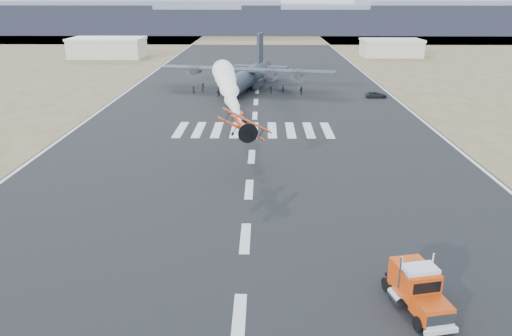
{
  "coord_description": "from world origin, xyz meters",
  "views": [
    {
      "loc": [
        1.64,
        -28.85,
        21.23
      ],
      "look_at": [
        0.85,
        19.96,
        4.0
      ],
      "focal_mm": 35.0,
      "sensor_mm": 36.0,
      "label": 1
    }
  ],
  "objects_px": {
    "hangar_left": "(108,47)",
    "semi_truck": "(417,288)",
    "crew_g": "(240,87)",
    "transport_aircraft": "(249,75)",
    "crew_c": "(255,91)",
    "crew_h": "(271,90)",
    "aerobatic_biplane": "(243,125)",
    "crew_d": "(301,90)",
    "crew_a": "(283,89)",
    "crew_e": "(194,90)",
    "crew_b": "(203,87)",
    "support_vehicle": "(376,95)",
    "hangar_right": "(391,48)",
    "crew_f": "(219,92)"
  },
  "relations": [
    {
      "from": "crew_a",
      "to": "crew_e",
      "type": "height_order",
      "value": "crew_a"
    },
    {
      "from": "crew_a",
      "to": "crew_e",
      "type": "distance_m",
      "value": 19.98
    },
    {
      "from": "support_vehicle",
      "to": "crew_c",
      "type": "bearing_deg",
      "value": 82.54
    },
    {
      "from": "crew_a",
      "to": "crew_h",
      "type": "distance_m",
      "value": 2.99
    },
    {
      "from": "crew_a",
      "to": "crew_e",
      "type": "xyz_separation_m",
      "value": [
        -19.95,
        -1.12,
        -0.08
      ]
    },
    {
      "from": "hangar_left",
      "to": "crew_c",
      "type": "distance_m",
      "value": 83.39
    },
    {
      "from": "crew_h",
      "to": "aerobatic_biplane",
      "type": "bearing_deg",
      "value": -15.86
    },
    {
      "from": "crew_e",
      "to": "crew_g",
      "type": "bearing_deg",
      "value": -75.57
    },
    {
      "from": "support_vehicle",
      "to": "aerobatic_biplane",
      "type": "bearing_deg",
      "value": 148.58
    },
    {
      "from": "aerobatic_biplane",
      "to": "crew_e",
      "type": "height_order",
      "value": "aerobatic_biplane"
    },
    {
      "from": "transport_aircraft",
      "to": "crew_b",
      "type": "distance_m",
      "value": 11.24
    },
    {
      "from": "crew_a",
      "to": "crew_f",
      "type": "distance_m",
      "value": 14.81
    },
    {
      "from": "crew_g",
      "to": "transport_aircraft",
      "type": "bearing_deg",
      "value": 12.84
    },
    {
      "from": "crew_e",
      "to": "crew_h",
      "type": "distance_m",
      "value": 17.17
    },
    {
      "from": "transport_aircraft",
      "to": "crew_b",
      "type": "xyz_separation_m",
      "value": [
        -10.22,
        -4.19,
        -2.09
      ]
    },
    {
      "from": "semi_truck",
      "to": "hangar_right",
      "type": "bearing_deg",
      "value": 65.18
    },
    {
      "from": "hangar_left",
      "to": "semi_truck",
      "type": "bearing_deg",
      "value": -65.8
    },
    {
      "from": "crew_c",
      "to": "crew_b",
      "type": "bearing_deg",
      "value": 178.48
    },
    {
      "from": "hangar_left",
      "to": "aerobatic_biplane",
      "type": "bearing_deg",
      "value": -65.99
    },
    {
      "from": "crew_h",
      "to": "crew_f",
      "type": "bearing_deg",
      "value": -84.0
    },
    {
      "from": "aerobatic_biplane",
      "to": "crew_c",
      "type": "bearing_deg",
      "value": 81.48
    },
    {
      "from": "support_vehicle",
      "to": "crew_g",
      "type": "xyz_separation_m",
      "value": [
        -29.34,
        7.35,
        0.26
      ]
    },
    {
      "from": "hangar_right",
      "to": "crew_a",
      "type": "bearing_deg",
      "value": -120.65
    },
    {
      "from": "aerobatic_biplane",
      "to": "support_vehicle",
      "type": "height_order",
      "value": "aerobatic_biplane"
    },
    {
      "from": "crew_b",
      "to": "crew_g",
      "type": "relative_size",
      "value": 1.06
    },
    {
      "from": "support_vehicle",
      "to": "crew_a",
      "type": "bearing_deg",
      "value": 72.89
    },
    {
      "from": "crew_c",
      "to": "crew_h",
      "type": "xyz_separation_m",
      "value": [
        3.53,
        1.71,
        -0.11
      ]
    },
    {
      "from": "crew_f",
      "to": "aerobatic_biplane",
      "type": "bearing_deg",
      "value": -76.77
    },
    {
      "from": "transport_aircraft",
      "to": "crew_f",
      "type": "distance_m",
      "value": 11.91
    },
    {
      "from": "transport_aircraft",
      "to": "crew_b",
      "type": "bearing_deg",
      "value": -144.76
    },
    {
      "from": "aerobatic_biplane",
      "to": "crew_d",
      "type": "xyz_separation_m",
      "value": [
        10.77,
        49.75,
        -4.94
      ]
    },
    {
      "from": "semi_truck",
      "to": "crew_d",
      "type": "height_order",
      "value": "semi_truck"
    },
    {
      "from": "hangar_left",
      "to": "transport_aircraft",
      "type": "height_order",
      "value": "transport_aircraft"
    },
    {
      "from": "crew_b",
      "to": "crew_g",
      "type": "bearing_deg",
      "value": -106.31
    },
    {
      "from": "transport_aircraft",
      "to": "crew_e",
      "type": "relative_size",
      "value": 24.96
    },
    {
      "from": "crew_f",
      "to": "crew_h",
      "type": "relative_size",
      "value": 1.09
    },
    {
      "from": "semi_truck",
      "to": "crew_h",
      "type": "relative_size",
      "value": 4.89
    },
    {
      "from": "support_vehicle",
      "to": "crew_a",
      "type": "xyz_separation_m",
      "value": [
        -19.66,
        5.38,
        0.26
      ]
    },
    {
      "from": "semi_truck",
      "to": "support_vehicle",
      "type": "distance_m",
      "value": 76.59
    },
    {
      "from": "crew_a",
      "to": "crew_f",
      "type": "xyz_separation_m",
      "value": [
        -14.07,
        -4.62,
        -0.04
      ]
    },
    {
      "from": "support_vehicle",
      "to": "crew_g",
      "type": "height_order",
      "value": "crew_g"
    },
    {
      "from": "aerobatic_biplane",
      "to": "transport_aircraft",
      "type": "distance_m",
      "value": 57.37
    },
    {
      "from": "hangar_left",
      "to": "crew_c",
      "type": "relative_size",
      "value": 13.69
    },
    {
      "from": "transport_aircraft",
      "to": "semi_truck",
      "type": "bearing_deg",
      "value": -67.54
    },
    {
      "from": "crew_d",
      "to": "crew_g",
      "type": "distance_m",
      "value": 14.25
    },
    {
      "from": "support_vehicle",
      "to": "crew_h",
      "type": "relative_size",
      "value": 2.88
    },
    {
      "from": "crew_g",
      "to": "support_vehicle",
      "type": "bearing_deg",
      "value": -61.83
    },
    {
      "from": "transport_aircraft",
      "to": "support_vehicle",
      "type": "xyz_separation_m",
      "value": [
        27.47,
        -10.66,
        -2.4
      ]
    },
    {
      "from": "semi_truck",
      "to": "transport_aircraft",
      "type": "relative_size",
      "value": 0.19
    },
    {
      "from": "hangar_left",
      "to": "semi_truck",
      "type": "relative_size",
      "value": 3.21
    }
  ]
}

